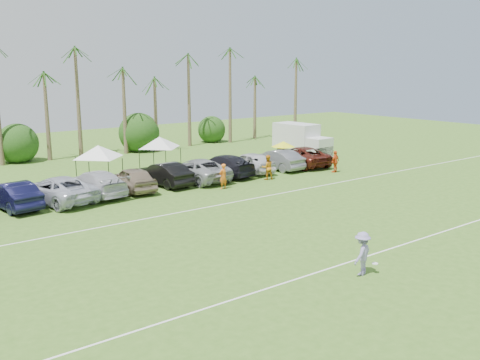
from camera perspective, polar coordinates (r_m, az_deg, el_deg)
ground at (r=25.10m, az=17.46°, el=-8.87°), size 120.00×120.00×0.00m
field_lines at (r=30.09m, az=4.93°, el=-4.86°), size 80.00×12.10×0.01m
palm_tree_4 at (r=53.53m, az=-20.92°, el=9.89°), size 2.40×2.40×8.90m
palm_tree_5 at (r=54.81m, az=-16.92°, el=11.10°), size 2.40×2.40×9.90m
palm_tree_6 at (r=56.35m, az=-13.09°, el=12.19°), size 2.40×2.40×10.90m
palm_tree_7 at (r=58.15m, az=-9.45°, el=13.16°), size 2.40×2.40×11.90m
palm_tree_8 at (r=60.67m, az=-5.13°, el=10.77°), size 2.40×2.40×8.90m
palm_tree_9 at (r=63.47m, az=-1.25°, el=11.65°), size 2.40×2.40×9.90m
palm_tree_10 at (r=66.55m, az=2.31°, el=12.40°), size 2.40×2.40×10.90m
palm_tree_11 at (r=69.18m, az=4.93°, el=13.05°), size 2.40×2.40×11.90m
bush_tree_1 at (r=54.37m, az=-22.80°, el=3.74°), size 4.00×4.00×4.00m
bush_tree_2 at (r=58.52m, az=-11.37°, el=4.96°), size 4.00×4.00×4.00m
bush_tree_3 at (r=63.51m, az=-3.22°, el=5.71°), size 4.00×4.00×4.00m
sideline_player_a at (r=38.76m, az=-1.82°, el=0.40°), size 0.74×0.54×1.85m
sideline_player_b at (r=41.99m, az=2.94°, el=1.35°), size 1.13×1.00×1.94m
sideline_player_c at (r=45.56m, az=10.13°, el=1.95°), size 1.15×0.66×1.84m
box_truck at (r=53.67m, az=6.60°, el=4.39°), size 2.71×6.27×3.16m
canopy_tent_left at (r=42.14m, az=-14.91°, el=3.59°), size 4.11×4.11×3.33m
canopy_tent_right at (r=46.59m, az=-8.61°, el=4.58°), size 4.06×4.06×3.29m
market_umbrella at (r=46.91m, az=4.65°, el=3.84°), size 2.10×2.10×2.34m
frisbee_player at (r=23.44m, az=12.89°, el=-7.65°), size 1.37×1.04×1.89m
parked_car_1 at (r=36.21m, az=-23.10°, el=-1.49°), size 2.51×5.46×1.74m
parked_car_2 at (r=36.78m, az=-18.94°, el=-0.98°), size 4.19×6.73×1.74m
parked_car_3 at (r=38.01m, az=-15.23°, el=-0.34°), size 3.02×6.20×1.74m
parked_car_4 at (r=38.85m, az=-11.37°, el=0.11°), size 2.44×5.24×1.74m
parked_car_5 at (r=40.32m, az=-8.06°, el=0.66°), size 2.25×5.40×1.74m
parked_car_6 at (r=41.58m, az=-4.71°, el=1.08°), size 3.30×6.43×1.74m
parked_car_7 at (r=43.32m, az=-1.88°, el=1.55°), size 3.26×6.27×1.74m
parked_car_8 at (r=44.80m, az=1.08°, el=1.90°), size 2.24×5.17×1.74m
parked_car_9 at (r=46.28m, az=3.98°, el=2.20°), size 2.01×5.33×1.74m
parked_car_10 at (r=48.12m, az=6.41°, el=2.53°), size 3.37×6.46×1.74m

